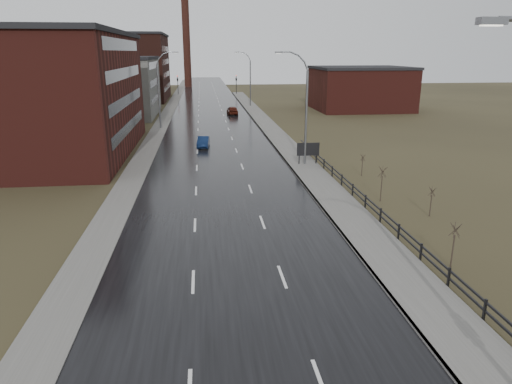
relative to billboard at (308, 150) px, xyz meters
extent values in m
cube|color=black|center=(-9.10, 24.03, -1.61)|extent=(14.00, 300.00, 0.06)
cube|color=#595651|center=(-0.50, -0.97, -1.55)|extent=(3.20, 180.00, 0.18)
cube|color=slate|center=(-2.02, -0.97, -1.55)|extent=(0.16, 180.00, 0.18)
cube|color=#595651|center=(-17.30, 24.03, -1.58)|extent=(2.40, 260.00, 0.12)
cube|color=#471914|center=(-30.10, 9.03, 4.86)|extent=(22.00, 28.00, 13.00)
cube|color=black|center=(-30.10, 9.03, 11.61)|extent=(22.44, 28.56, 0.50)
cube|color=black|center=(-19.12, 9.03, 1.36)|extent=(0.06, 22.40, 1.20)
cube|color=black|center=(-19.12, 9.03, 4.36)|extent=(0.06, 22.40, 1.20)
cube|color=black|center=(-19.12, 9.03, 7.36)|extent=(0.06, 22.40, 1.20)
cube|color=black|center=(-19.12, 9.03, 10.36)|extent=(0.06, 22.40, 1.20)
cube|color=slate|center=(-27.10, 42.03, 3.36)|extent=(16.00, 20.00, 10.00)
cube|color=black|center=(-27.10, 42.03, 8.61)|extent=(16.32, 20.40, 0.50)
cube|color=black|center=(-19.12, 42.03, 1.36)|extent=(0.06, 16.00, 1.20)
cube|color=black|center=(-19.12, 42.03, 4.36)|extent=(0.06, 16.00, 1.20)
cube|color=black|center=(-19.12, 42.03, 7.36)|extent=(0.06, 16.00, 1.20)
cube|color=#331611|center=(-32.10, 72.03, 5.86)|extent=(26.00, 24.00, 15.00)
cube|color=black|center=(-32.10, 72.03, 13.61)|extent=(26.52, 24.48, 0.50)
cube|color=black|center=(-19.12, 72.03, 1.36)|extent=(0.06, 19.20, 1.20)
cube|color=black|center=(-19.12, 72.03, 4.36)|extent=(0.06, 19.20, 1.20)
cube|color=black|center=(-19.12, 72.03, 7.36)|extent=(0.06, 19.20, 1.20)
cube|color=black|center=(-19.12, 72.03, 10.36)|extent=(0.06, 19.20, 1.20)
cube|color=#471914|center=(21.20, 46.03, 2.36)|extent=(18.00, 16.00, 8.00)
cube|color=black|center=(21.20, 46.03, 6.61)|extent=(18.36, 16.32, 0.50)
cylinder|color=#331611|center=(-15.10, 114.03, 13.36)|extent=(2.40, 2.40, 30.00)
cube|color=slate|center=(-3.56, -33.97, 10.32)|extent=(0.70, 0.28, 0.18)
cube|color=silver|center=(-3.56, -33.97, 10.22)|extent=(0.50, 0.20, 0.04)
cylinder|color=slate|center=(-0.30, 0.03, 3.11)|extent=(0.24, 0.24, 9.50)
cylinder|color=slate|center=(-0.47, 0.03, 8.26)|extent=(0.51, 0.14, 0.98)
cylinder|color=slate|center=(-0.94, 0.03, 8.98)|extent=(0.81, 0.14, 0.81)
cylinder|color=slate|center=(-1.66, 0.03, 9.45)|extent=(0.98, 0.14, 0.51)
cylinder|color=slate|center=(-2.50, 0.03, 9.62)|extent=(1.01, 0.14, 0.14)
cube|color=slate|center=(-3.19, 0.03, 9.57)|extent=(0.70, 0.28, 0.18)
cube|color=silver|center=(-3.19, 0.03, 9.47)|extent=(0.50, 0.20, 0.04)
cylinder|color=slate|center=(-17.10, 26.03, 3.11)|extent=(0.24, 0.24, 9.50)
cylinder|color=slate|center=(-16.93, 26.03, 8.26)|extent=(0.51, 0.14, 0.98)
cylinder|color=slate|center=(-16.46, 26.03, 8.98)|extent=(0.81, 0.14, 0.81)
cylinder|color=slate|center=(-15.74, 26.03, 9.45)|extent=(0.98, 0.14, 0.51)
cylinder|color=slate|center=(-14.90, 26.03, 9.62)|extent=(1.01, 0.14, 0.14)
cube|color=slate|center=(-14.21, 26.03, 9.57)|extent=(0.70, 0.28, 0.18)
cube|color=silver|center=(-14.21, 26.03, 9.47)|extent=(0.50, 0.20, 0.04)
cylinder|color=slate|center=(-0.30, 54.03, 3.11)|extent=(0.24, 0.24, 9.50)
cylinder|color=slate|center=(-0.47, 54.03, 8.26)|extent=(0.51, 0.14, 0.98)
cylinder|color=slate|center=(-0.94, 54.03, 8.98)|extent=(0.81, 0.14, 0.81)
cylinder|color=slate|center=(-1.66, 54.03, 9.45)|extent=(0.98, 0.14, 0.51)
cylinder|color=slate|center=(-2.50, 54.03, 9.62)|extent=(1.01, 0.14, 0.14)
cube|color=slate|center=(-3.19, 54.03, 9.57)|extent=(0.70, 0.28, 0.18)
cube|color=silver|center=(-3.19, 54.03, 9.47)|extent=(0.50, 0.20, 0.04)
cube|color=black|center=(1.20, -28.97, -1.09)|extent=(0.10, 0.10, 1.10)
cube|color=black|center=(1.20, -25.97, -1.09)|extent=(0.10, 0.10, 1.10)
cube|color=black|center=(1.20, -22.97, -1.09)|extent=(0.10, 0.10, 1.10)
cube|color=black|center=(1.20, -19.97, -1.09)|extent=(0.10, 0.10, 1.10)
cube|color=black|center=(1.20, -16.97, -1.09)|extent=(0.10, 0.10, 1.10)
cube|color=black|center=(1.20, -13.97, -1.09)|extent=(0.10, 0.10, 1.10)
cube|color=black|center=(1.20, -10.97, -1.09)|extent=(0.10, 0.10, 1.10)
cube|color=black|center=(1.20, -7.97, -1.09)|extent=(0.10, 0.10, 1.10)
cube|color=black|center=(1.20, -4.97, -1.09)|extent=(0.10, 0.10, 1.10)
cube|color=black|center=(1.20, -1.97, -1.09)|extent=(0.10, 0.10, 1.10)
cube|color=black|center=(1.20, 1.03, -1.09)|extent=(0.10, 0.10, 1.10)
cube|color=black|center=(1.20, 4.03, -1.09)|extent=(0.10, 0.10, 1.10)
cube|color=black|center=(1.20, 7.03, -1.09)|extent=(0.10, 0.10, 1.10)
cube|color=black|center=(1.20, -17.47, -0.69)|extent=(0.08, 53.00, 0.10)
cube|color=black|center=(1.20, -17.47, -1.09)|extent=(0.08, 53.00, 0.10)
cylinder|color=#382D23|center=(2.55, -23.82, -0.70)|extent=(0.08, 0.08, 1.89)
cylinder|color=#382D23|center=(2.60, -23.82, 0.53)|extent=(0.04, 0.63, 0.74)
cylinder|color=#382D23|center=(2.56, -23.78, 0.53)|extent=(0.60, 0.24, 0.75)
cylinder|color=#382D23|center=(2.51, -23.79, 0.53)|extent=(0.36, 0.54, 0.76)
cylinder|color=#382D23|center=(2.51, -23.85, 0.53)|extent=(0.36, 0.54, 0.76)
cylinder|color=#382D23|center=(2.56, -23.87, 0.53)|extent=(0.60, 0.24, 0.75)
cylinder|color=#382D23|center=(5.25, -16.03, -0.84)|extent=(0.08, 0.08, 1.60)
cylinder|color=#382D23|center=(5.30, -16.03, 0.20)|extent=(0.04, 0.54, 0.63)
cylinder|color=#382D23|center=(5.26, -15.99, 0.20)|extent=(0.51, 0.21, 0.64)
cylinder|color=#382D23|center=(5.21, -16.00, 0.20)|extent=(0.31, 0.46, 0.65)
cylinder|color=#382D23|center=(5.21, -16.06, 0.20)|extent=(0.31, 0.46, 0.65)
cylinder|color=#382D23|center=(5.26, -16.08, 0.20)|extent=(0.51, 0.21, 0.64)
cylinder|color=#382D23|center=(3.03, -12.34, -0.60)|extent=(0.08, 0.08, 2.07)
cylinder|color=#382D23|center=(3.08, -12.34, 0.74)|extent=(0.04, 0.70, 0.82)
cylinder|color=#382D23|center=(3.04, -12.29, 0.74)|extent=(0.66, 0.26, 0.82)
cylinder|color=#382D23|center=(2.99, -12.31, 0.74)|extent=(0.39, 0.59, 0.83)
cylinder|color=#382D23|center=(2.99, -12.37, 0.74)|extent=(0.39, 0.59, 0.83)
cylinder|color=#382D23|center=(3.04, -12.38, 0.74)|extent=(0.66, 0.26, 0.82)
cylinder|color=#382D23|center=(4.19, -4.63, -0.88)|extent=(0.08, 0.08, 1.51)
cylinder|color=#382D23|center=(4.24, -4.63, 0.10)|extent=(0.04, 0.51, 0.60)
cylinder|color=#382D23|center=(4.20, -4.58, 0.10)|extent=(0.49, 0.20, 0.61)
cylinder|color=#382D23|center=(4.15, -4.60, 0.10)|extent=(0.30, 0.44, 0.62)
cylinder|color=#382D23|center=(4.15, -4.66, 0.10)|extent=(0.30, 0.44, 0.62)
cylinder|color=#382D23|center=(4.20, -4.67, 0.10)|extent=(0.49, 0.20, 0.61)
cube|color=black|center=(-0.89, 0.06, -0.74)|extent=(0.10, 0.10, 1.80)
cube|color=black|center=(0.89, 0.06, -0.74)|extent=(0.10, 0.10, 1.80)
cube|color=silver|center=(0.00, 0.01, 0.08)|extent=(2.23, 0.08, 1.24)
cube|color=black|center=(0.00, -0.04, 0.08)|extent=(2.33, 0.04, 1.34)
cylinder|color=black|center=(-17.10, 84.03, 0.96)|extent=(0.16, 0.16, 5.20)
imported|color=black|center=(-17.10, 84.03, 3.11)|extent=(0.58, 2.73, 1.10)
sphere|color=#FF190C|center=(-17.10, 83.88, 3.41)|extent=(0.18, 0.18, 0.18)
cylinder|color=black|center=(-1.10, 84.03, 0.96)|extent=(0.16, 0.16, 5.20)
imported|color=black|center=(-1.10, 84.03, 3.11)|extent=(0.58, 2.73, 1.10)
sphere|color=#FF190C|center=(-1.10, 83.88, 3.41)|extent=(0.18, 0.18, 0.18)
imported|color=#0C1C3E|center=(-10.66, 10.64, -1.00)|extent=(1.66, 4.00, 1.29)
imported|color=#41130A|center=(-5.09, 40.68, -0.85)|extent=(2.05, 4.72, 1.58)
camera|label=1|loc=(-10.63, -45.03, 9.60)|focal=32.00mm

